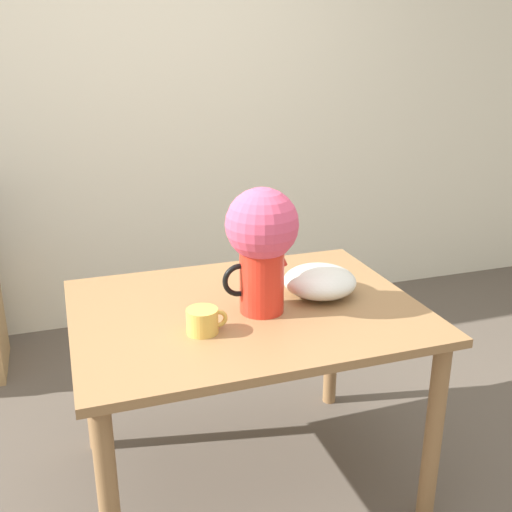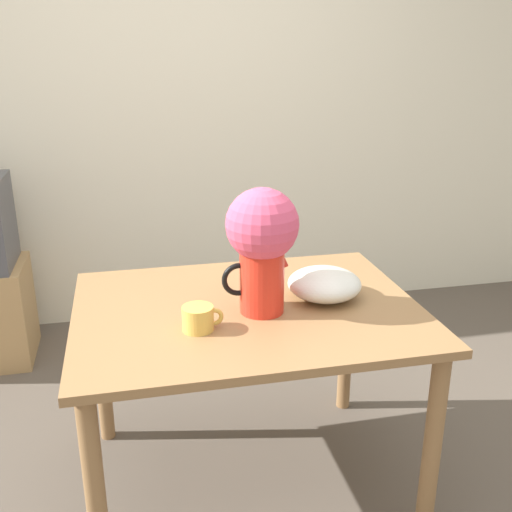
# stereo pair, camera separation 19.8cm
# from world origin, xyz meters

# --- Properties ---
(wall_back) EXTENTS (8.00, 0.05, 2.60)m
(wall_back) POSITION_xyz_m (0.00, 1.85, 1.30)
(wall_back) COLOR #EDE5CC
(wall_back) RESTS_ON ground_plane
(table) EXTENTS (1.19, 0.91, 0.74)m
(table) POSITION_xyz_m (0.11, 0.22, 0.63)
(table) COLOR olive
(table) RESTS_ON ground_plane
(flower_vase) EXTENTS (0.26, 0.24, 0.43)m
(flower_vase) POSITION_xyz_m (0.15, 0.17, 1.00)
(flower_vase) COLOR red
(flower_vase) RESTS_ON table
(coffee_mug) EXTENTS (0.13, 0.10, 0.08)m
(coffee_mug) POSITION_xyz_m (-0.08, 0.08, 0.78)
(coffee_mug) COLOR gold
(coffee_mug) RESTS_ON table
(white_bowl) EXTENTS (0.26, 0.26, 0.11)m
(white_bowl) POSITION_xyz_m (0.39, 0.24, 0.79)
(white_bowl) COLOR silver
(white_bowl) RESTS_ON table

